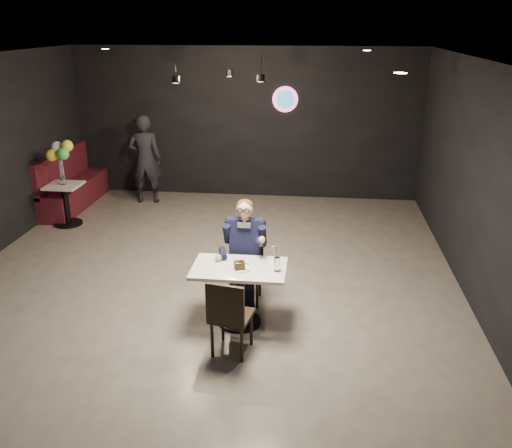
# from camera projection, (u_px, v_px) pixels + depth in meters

# --- Properties ---
(floor) EXTENTS (9.00, 9.00, 0.00)m
(floor) POSITION_uv_depth(u_px,v_px,m) (202.00, 295.00, 7.26)
(floor) COLOR gray
(floor) RESTS_ON ground
(wall_sign) EXTENTS (0.50, 0.06, 0.50)m
(wall_sign) POSITION_uv_depth(u_px,v_px,m) (285.00, 99.00, 10.62)
(wall_sign) COLOR pink
(wall_sign) RESTS_ON floor
(pendant_lights) EXTENTS (1.40, 1.20, 0.36)m
(pendant_lights) POSITION_uv_depth(u_px,v_px,m) (223.00, 61.00, 8.10)
(pendant_lights) COLOR black
(pendant_lights) RESTS_ON floor
(main_table) EXTENTS (1.10, 0.70, 0.75)m
(main_table) POSITION_uv_depth(u_px,v_px,m) (239.00, 295.00, 6.47)
(main_table) COLOR white
(main_table) RESTS_ON floor
(chair_far) EXTENTS (0.42, 0.46, 0.92)m
(chair_far) POSITION_uv_depth(u_px,v_px,m) (245.00, 269.00, 6.95)
(chair_far) COLOR black
(chair_far) RESTS_ON floor
(chair_near) EXTENTS (0.50, 0.53, 0.92)m
(chair_near) POSITION_uv_depth(u_px,v_px,m) (232.00, 314.00, 5.89)
(chair_near) COLOR black
(chair_near) RESTS_ON floor
(seated_man) EXTENTS (0.60, 0.80, 1.44)m
(seated_man) POSITION_uv_depth(u_px,v_px,m) (245.00, 251.00, 6.86)
(seated_man) COLOR black
(seated_man) RESTS_ON floor
(dessert_plate) EXTENTS (0.22, 0.22, 0.01)m
(dessert_plate) POSITION_uv_depth(u_px,v_px,m) (241.00, 269.00, 6.28)
(dessert_plate) COLOR white
(dessert_plate) RESTS_ON main_table
(cake_slice) EXTENTS (0.14, 0.13, 0.08)m
(cake_slice) POSITION_uv_depth(u_px,v_px,m) (239.00, 266.00, 6.25)
(cake_slice) COLOR black
(cake_slice) RESTS_ON dessert_plate
(mint_leaf) EXTENTS (0.06, 0.04, 0.01)m
(mint_leaf) POSITION_uv_depth(u_px,v_px,m) (247.00, 264.00, 6.19)
(mint_leaf) COLOR green
(mint_leaf) RESTS_ON cake_slice
(sundae_glass) EXTENTS (0.07, 0.07, 0.17)m
(sundae_glass) POSITION_uv_depth(u_px,v_px,m) (277.00, 264.00, 6.21)
(sundae_glass) COLOR silver
(sundae_glass) RESTS_ON main_table
(wafer_cone) EXTENTS (0.08, 0.08, 0.13)m
(wafer_cone) POSITION_uv_depth(u_px,v_px,m) (274.00, 252.00, 6.14)
(wafer_cone) COLOR tan
(wafer_cone) RESTS_ON sundae_glass
(booth_bench) EXTENTS (0.54, 2.18, 1.09)m
(booth_bench) POSITION_uv_depth(u_px,v_px,m) (73.00, 180.00, 10.55)
(booth_bench) COLOR #450E18
(booth_bench) RESTS_ON floor
(side_table) EXTENTS (0.57, 0.57, 0.71)m
(side_table) POSITION_uv_depth(u_px,v_px,m) (66.00, 206.00, 9.65)
(side_table) COLOR white
(side_table) RESTS_ON floor
(balloon_vase) EXTENTS (0.10, 0.10, 0.15)m
(balloon_vase) POSITION_uv_depth(u_px,v_px,m) (63.00, 180.00, 9.49)
(balloon_vase) COLOR silver
(balloon_vase) RESTS_ON side_table
(balloon_bunch) EXTENTS (0.38, 0.38, 0.62)m
(balloon_bunch) POSITION_uv_depth(u_px,v_px,m) (60.00, 159.00, 9.35)
(balloon_bunch) COLOR yellow
(balloon_bunch) RESTS_ON balloon_vase
(passerby) EXTENTS (0.70, 0.51, 1.77)m
(passerby) POSITION_uv_depth(u_px,v_px,m) (145.00, 159.00, 10.70)
(passerby) COLOR black
(passerby) RESTS_ON floor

